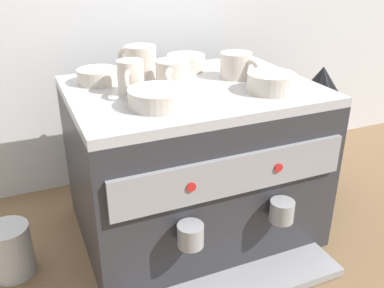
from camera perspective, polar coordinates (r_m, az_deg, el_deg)
The scene contains 13 objects.
ground_plane at distance 1.23m, azimuth 0.00°, elevation -10.81°, with size 4.00×4.00×0.00m, color brown.
tiled_backsplash_wall at distance 1.37m, azimuth -6.60°, elevation 16.61°, with size 2.80×0.03×1.04m, color silver.
espresso_machine at distance 1.12m, azimuth 0.10°, elevation -2.45°, with size 0.59×0.56×0.41m.
ceramic_cup_0 at distance 1.04m, azimuth -2.64°, elevation 9.47°, with size 0.09×0.11×0.06m.
ceramic_cup_1 at distance 0.99m, azimuth -8.25°, elevation 8.87°, with size 0.06×0.10×0.08m.
ceramic_cup_2 at distance 1.11m, azimuth 6.07°, elevation 10.46°, with size 0.08×0.11×0.06m.
ceramic_cup_3 at distance 1.12m, azimuth -7.05°, elevation 10.98°, with size 0.09×0.11×0.08m.
ceramic_bowl_0 at distance 0.90m, azimuth -4.56°, elevation 6.18°, with size 0.13×0.13×0.04m.
ceramic_bowl_1 at distance 1.01m, azimuth 10.59°, elevation 8.09°, with size 0.11×0.11×0.04m.
ceramic_bowl_2 at distance 1.09m, azimuth -12.49°, elevation 8.88°, with size 0.10×0.10×0.03m.
ceramic_bowl_3 at distance 1.18m, azimuth -0.82°, elevation 10.86°, with size 0.10×0.10×0.04m.
coffee_grinder at distance 1.38m, azimuth 16.23°, elevation 1.73°, with size 0.15×0.15×0.40m.
milk_pitcher at distance 1.12m, azimuth -23.16°, elevation -13.00°, with size 0.10×0.10×0.13m, color #B7B7BC.
Camera 1 is at (-0.39, -0.91, 0.72)m, focal length 39.74 mm.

